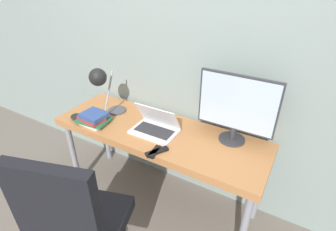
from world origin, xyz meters
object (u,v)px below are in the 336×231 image
Objects in this scene: desk_lamp at (101,83)px; office_chair at (74,220)px; book_stack at (93,118)px; laptop at (155,126)px; game_controller at (78,117)px; monitor at (237,107)px.

office_chair is at bearing -61.31° from desk_lamp.
office_chair is 0.84m from book_stack.
book_stack is at bearing -107.10° from desk_lamp.
game_controller is (-0.65, -0.17, -0.03)m from laptop.
office_chair is (-0.03, -0.83, -0.18)m from laptop.
book_stack is at bearing -161.86° from monitor.
game_controller is at bearing 133.02° from office_chair.
monitor reaches higher than game_controller.
laptop reaches higher than book_stack.
book_stack is 0.16m from game_controller.
office_chair is at bearing -46.98° from game_controller.
book_stack is (-0.46, 0.68, 0.18)m from office_chair.
game_controller is at bearing -163.56° from monitor.
laptop is 1.30× the size of book_stack.
book_stack is at bearing 124.37° from office_chair.
book_stack is (-0.03, -0.11, -0.28)m from desk_lamp.
monitor is (0.55, 0.19, 0.23)m from laptop.
desk_lamp is 0.30m from book_stack.
monitor is at bearing 16.44° from game_controller.
laptop is at bearing 14.23° from game_controller.
game_controller is at bearing -175.51° from book_stack.
desk_lamp is 1.01m from office_chair.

